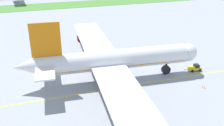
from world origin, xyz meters
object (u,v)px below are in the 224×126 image
at_px(ground_crew_wingwalker_port, 104,68).
at_px(traffic_cone_near_nose, 203,86).
at_px(pushback_tug, 195,68).
at_px(service_truck_baggage_loader, 84,37).
at_px(service_truck_fuel_bowser, 86,30).
at_px(traffic_cone_port_wing, 205,87).
at_px(airliner_foreground, 111,60).

height_order(ground_crew_wingwalker_port, traffic_cone_near_nose, ground_crew_wingwalker_port).
height_order(pushback_tug, service_truck_baggage_loader, service_truck_baggage_loader).
xyz_separation_m(service_truck_baggage_loader, service_truck_fuel_bowser, (3.22, 10.18, -0.13)).
bearing_deg(traffic_cone_port_wing, service_truck_fuel_bowser, 108.42).
bearing_deg(traffic_cone_near_nose, service_truck_baggage_loader, 114.96).
distance_m(pushback_tug, traffic_cone_near_nose, 11.32).
bearing_deg(ground_crew_wingwalker_port, traffic_cone_port_wing, -39.92).
xyz_separation_m(pushback_tug, ground_crew_wingwalker_port, (-28.60, 9.03, 0.02)).
relative_size(pushback_tug, traffic_cone_near_nose, 10.22).
distance_m(pushback_tug, traffic_cone_port_wing, 12.10).
relative_size(airliner_foreground, pushback_tug, 14.95).
bearing_deg(pushback_tug, traffic_cone_port_wing, -110.96).
distance_m(service_truck_baggage_loader, service_truck_fuel_bowser, 10.68).
relative_size(pushback_tug, service_truck_baggage_loader, 1.11).
bearing_deg(service_truck_baggage_loader, airliner_foreground, -90.00).
bearing_deg(traffic_cone_near_nose, ground_crew_wingwalker_port, 141.25).
xyz_separation_m(traffic_cone_near_nose, traffic_cone_port_wing, (0.03, -0.85, 0.00)).
xyz_separation_m(airliner_foreground, service_truck_baggage_loader, (0.00, 39.17, -5.00)).
relative_size(traffic_cone_near_nose, service_truck_baggage_loader, 0.11).
bearing_deg(traffic_cone_port_wing, service_truck_baggage_loader, 114.63).
relative_size(pushback_tug, service_truck_fuel_bowser, 1.08).
height_order(service_truck_baggage_loader, service_truck_fuel_bowser, service_truck_baggage_loader).
bearing_deg(service_truck_baggage_loader, service_truck_fuel_bowser, 72.47).
bearing_deg(service_truck_baggage_loader, traffic_cone_port_wing, -65.37).
bearing_deg(traffic_cone_near_nose, airliner_foreground, 152.36).
xyz_separation_m(airliner_foreground, ground_crew_wingwalker_port, (-0.14, 6.83, -5.56)).
bearing_deg(traffic_cone_near_nose, traffic_cone_port_wing, -87.76).
height_order(ground_crew_wingwalker_port, service_truck_baggage_loader, service_truck_baggage_loader).
relative_size(ground_crew_wingwalker_port, traffic_cone_near_nose, 2.81).
distance_m(ground_crew_wingwalker_port, service_truck_baggage_loader, 32.35).
bearing_deg(service_truck_fuel_bowser, pushback_tug, -63.91).
bearing_deg(traffic_cone_near_nose, pushback_tug, 67.33).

